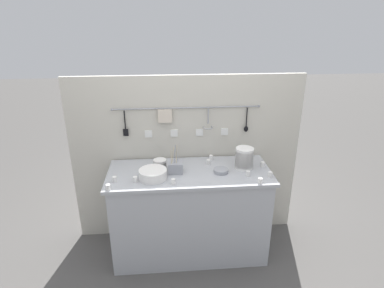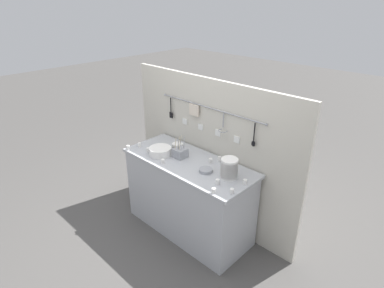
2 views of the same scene
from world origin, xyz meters
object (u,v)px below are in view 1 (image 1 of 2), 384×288
Objects in this scene: cup_back_right at (208,162)px; cup_back_left at (173,182)px; cutlery_caddy at (175,167)px; bowl_stack_short_front at (160,164)px; steel_mixing_bowl at (221,171)px; cup_centre at (115,179)px; cup_by_caddy at (260,181)px; bowl_stack_wide_centre at (244,158)px; cup_edge_far at (135,179)px; cup_front_left at (248,174)px; cup_front_right at (270,174)px; cup_edge_near at (211,157)px; plate_stack at (153,174)px; cup_mid_row at (263,164)px; cup_beside_plates at (108,187)px.

cup_back_right is 1.00× the size of cup_back_left.
cutlery_caddy is 0.23m from cup_back_left.
bowl_stack_short_front reaches higher than cup_back_right.
steel_mixing_bowl is 2.79× the size of cup_centre.
cup_by_caddy is at bearing -3.87° from cup_back_left.
bowl_stack_wide_centre is 1.02m from cup_edge_far.
cup_back_right is (-0.39, 0.41, 0.00)m from cup_by_caddy.
cup_front_left is (0.79, -0.24, -0.02)m from bowl_stack_short_front.
cutlery_caddy reaches higher than cup_edge_far.
cup_front_left is at bearing 7.51° from cup_back_left.
cutlery_caddy is at bearing 24.62° from cup_edge_far.
cutlery_caddy is at bearing 173.36° from steel_mixing_bowl.
cup_front_right is (0.51, -0.30, 0.00)m from cup_back_right.
cup_back_right is 0.11m from cup_edge_near.
cup_by_caddy is (0.92, -0.17, -0.02)m from plate_stack.
cup_centre is at bearing 170.34° from cup_back_left.
bowl_stack_wide_centre is at bearing 8.24° from cup_centre.
cup_mid_row is at bearing 7.51° from cup_centre.
cup_back_right is 0.60m from cup_front_right.
bowl_stack_short_front reaches higher than cup_front_right.
cutlery_caddy is 0.77m from cup_by_caddy.
cup_front_right is (0.42, -0.13, 0.01)m from steel_mixing_bowl.
cup_centre is (-1.25, 0.14, 0.00)m from cup_by_caddy.
bowl_stack_wide_centre is 0.18m from cup_front_left.
cup_by_caddy is at bearing -77.22° from bowl_stack_wide_centre.
cup_back_right is 0.50m from cup_back_left.
cup_edge_far is at bearing -169.43° from bowl_stack_wide_centre.
cup_back_right is at bearing 45.90° from cup_back_left.
cup_edge_far is (-0.15, -0.05, -0.02)m from plate_stack.
cup_back_left is at bearing -176.19° from cup_front_right.
cup_front_left is (0.85, -0.03, -0.02)m from plate_stack.
cutlery_caddy reaches higher than cup_centre.
cup_centre is at bearing -162.12° from cup_back_right.
cup_back_left is at bearing -159.13° from bowl_stack_wide_centre.
bowl_stack_short_front reaches higher than cup_back_left.
plate_stack is 1.04m from cup_front_right.
bowl_stack_wide_centre is 0.65m from cutlery_caddy.
bowl_stack_short_front reaches higher than cup_centre.
cutlery_caddy is at bearing 168.29° from cup_front_right.
bowl_stack_wide_centre is 0.32m from cup_by_caddy.
cup_front_right is at bearing -40.65° from cup_edge_near.
cup_back_right is (-0.32, 0.11, -0.08)m from bowl_stack_wide_centre.
cup_beside_plates is at bearing -167.26° from cup_mid_row.
bowl_stack_wide_centre is 4.13× the size of cup_centre.
cup_edge_near is at bearing 32.65° from cutlery_caddy.
cup_by_caddy is at bearing -62.86° from cup_front_left.
bowl_stack_wide_centre is at bearing -5.00° from bowl_stack_short_front.
steel_mixing_bowl is at bearing 142.24° from cup_by_caddy.
bowl_stack_short_front is at bearing 175.00° from bowl_stack_wide_centre.
cup_edge_far is at bearing 29.68° from cup_beside_plates.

